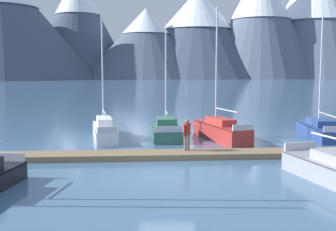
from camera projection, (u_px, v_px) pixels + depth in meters
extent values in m
plane|color=#426689|center=(168.00, 177.00, 17.76)|extent=(700.00, 700.00, 0.00)
cone|color=#424C60|center=(2.00, 22.00, 199.45)|extent=(91.87, 91.87, 54.71)
cone|color=#424C60|center=(79.00, 25.00, 226.84)|extent=(58.29, 58.29, 56.96)
cone|color=#4C566B|center=(147.00, 44.00, 215.70)|extent=(65.61, 65.61, 35.90)
cone|color=white|center=(147.00, 21.00, 214.43)|extent=(25.17, 25.17, 13.11)
cone|color=#424C60|center=(199.00, 34.00, 226.48)|extent=(81.80, 81.80, 47.72)
cone|color=white|center=(199.00, 10.00, 225.04)|extent=(39.22, 39.22, 21.79)
cone|color=slate|center=(261.00, 21.00, 221.43)|extent=(62.33, 62.33, 60.53)
cone|color=slate|center=(317.00, 18.00, 231.44)|extent=(77.43, 77.43, 66.00)
cube|color=#846B4C|center=(168.00, 155.00, 21.72)|extent=(25.04, 3.44, 0.30)
cylinder|color=#38383D|center=(169.00, 158.00, 21.05)|extent=(23.94, 1.97, 0.24)
cylinder|color=#38383D|center=(167.00, 153.00, 22.40)|extent=(23.94, 1.97, 0.24)
cube|color=silver|center=(11.00, 157.00, 17.60)|extent=(1.34, 0.28, 0.36)
cube|color=white|center=(105.00, 133.00, 27.55)|extent=(2.57, 6.26, 0.86)
ellipsoid|color=white|center=(103.00, 126.00, 30.74)|extent=(1.35, 1.45, 0.82)
cube|color=slate|center=(105.00, 127.00, 27.51)|extent=(2.58, 6.15, 0.06)
cylinder|color=silver|center=(103.00, 70.00, 28.25)|extent=(0.10, 0.10, 7.37)
cylinder|color=silver|center=(106.00, 112.00, 26.92)|extent=(0.78, 3.30, 0.08)
cube|color=white|center=(105.00, 122.00, 27.62)|extent=(1.48, 2.89, 0.56)
cube|color=silver|center=(108.00, 130.00, 24.58)|extent=(1.18, 0.35, 0.36)
cube|color=#336B56|center=(167.00, 133.00, 27.67)|extent=(2.11, 4.81, 0.78)
ellipsoid|color=#336B56|center=(165.00, 127.00, 30.24)|extent=(1.63, 1.45, 0.74)
cube|color=#163027|center=(167.00, 128.00, 27.63)|extent=(2.15, 4.72, 0.06)
cylinder|color=silver|center=(167.00, 75.00, 27.98)|extent=(0.10, 0.10, 6.92)
cylinder|color=silver|center=(168.00, 113.00, 27.09)|extent=(0.23, 2.35, 0.08)
cube|color=#3A7560|center=(167.00, 122.00, 27.71)|extent=(1.40, 2.19, 0.61)
cube|color=silver|center=(170.00, 129.00, 25.36)|extent=(1.64, 0.20, 0.36)
cube|color=#B2332D|center=(222.00, 132.00, 27.00)|extent=(3.21, 6.16, 1.05)
ellipsoid|color=#B2332D|center=(203.00, 126.00, 30.15)|extent=(1.75, 2.18, 1.00)
cube|color=#501614|center=(222.00, 125.00, 26.94)|extent=(3.22, 6.05, 0.06)
cylinder|color=silver|center=(217.00, 65.00, 27.35)|extent=(0.10, 0.10, 7.64)
cylinder|color=silver|center=(227.00, 110.00, 26.21)|extent=(1.01, 2.94, 0.08)
cube|color=#C03A35|center=(221.00, 121.00, 27.06)|extent=(1.79, 2.88, 0.40)
cube|color=silver|center=(244.00, 127.00, 24.15)|extent=(1.27, 0.49, 0.36)
cylinder|color=silver|center=(333.00, 138.00, 17.07)|extent=(0.82, 2.75, 0.08)
cube|color=silver|center=(301.00, 146.00, 19.35)|extent=(1.56, 0.52, 0.36)
cube|color=navy|center=(322.00, 131.00, 28.29)|extent=(2.21, 6.44, 0.80)
ellipsoid|color=navy|center=(308.00, 124.00, 31.81)|extent=(1.71, 2.17, 0.76)
cube|color=#121D39|center=(323.00, 126.00, 28.25)|extent=(2.25, 6.31, 0.06)
cylinder|color=silver|center=(322.00, 71.00, 28.52)|extent=(0.10, 0.10, 7.41)
cylinder|color=silver|center=(328.00, 115.00, 27.10)|extent=(0.26, 3.50, 0.08)
cube|color=#2F4A8A|center=(322.00, 122.00, 28.38)|extent=(1.47, 2.92, 0.44)
cylinder|color=brown|center=(189.00, 142.00, 22.23)|extent=(0.14, 0.14, 0.86)
cylinder|color=brown|center=(186.00, 143.00, 22.03)|extent=(0.14, 0.14, 0.86)
cube|color=#B22823|center=(188.00, 129.00, 22.05)|extent=(0.40, 0.44, 0.60)
sphere|color=#A37556|center=(188.00, 121.00, 22.00)|extent=(0.22, 0.22, 0.22)
cylinder|color=#B22823|center=(191.00, 130.00, 22.26)|extent=(0.09, 0.09, 0.62)
cylinder|color=#B22823|center=(185.00, 131.00, 21.86)|extent=(0.09, 0.09, 0.62)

